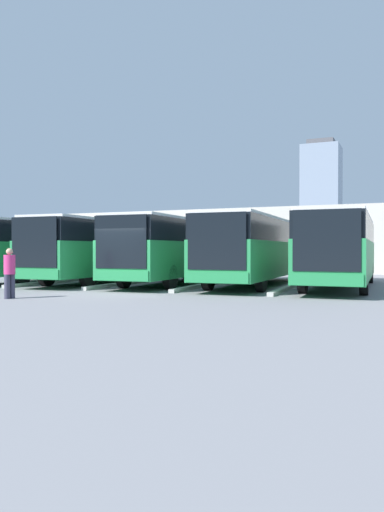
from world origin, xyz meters
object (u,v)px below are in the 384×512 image
object	(u,v)px
bus_3	(109,248)
bus_2	(179,248)
bus_1	(256,248)
pedestrian	(10,272)
bus_4	(51,248)
bus_0	(341,248)

from	to	relation	value
bus_3	bus_2	bearing A→B (deg)	-175.60
bus_1	bus_3	xyz separation A→B (m)	(7.69, 0.70, 0.00)
pedestrian	bus_2	bearing A→B (deg)	173.31
bus_3	bus_4	xyz separation A→B (m)	(3.84, -0.12, 0.00)
bus_2	bus_0	bearing A→B (deg)	-179.12
bus_0	bus_1	world-z (taller)	same
bus_2	pedestrian	xyz separation A→B (m)	(2.14, 9.27, -0.84)
bus_4	pedestrian	bearing A→B (deg)	119.77
bus_1	bus_4	distance (m)	11.54
bus_4	pedestrian	xyz separation A→B (m)	(-5.55, 8.96, -0.84)
bus_2	bus_4	xyz separation A→B (m)	(7.69, 0.31, 0.00)
pedestrian	bus_1	bearing A→B (deg)	154.20
bus_0	bus_1	bearing A→B (deg)	-0.22
bus_1	pedestrian	world-z (taller)	bus_1
bus_0	bus_4	world-z (taller)	same
bus_2	bus_3	size ratio (longest dim) A/B	1.00
bus_0	bus_2	size ratio (longest dim) A/B	1.00
bus_0	bus_4	distance (m)	15.39
bus_0	bus_3	size ratio (longest dim) A/B	1.00
bus_1	bus_2	xyz separation A→B (m)	(3.84, 0.27, 0.00)
bus_0	pedestrian	world-z (taller)	bus_0
pedestrian	bus_4	bearing A→B (deg)	-141.95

